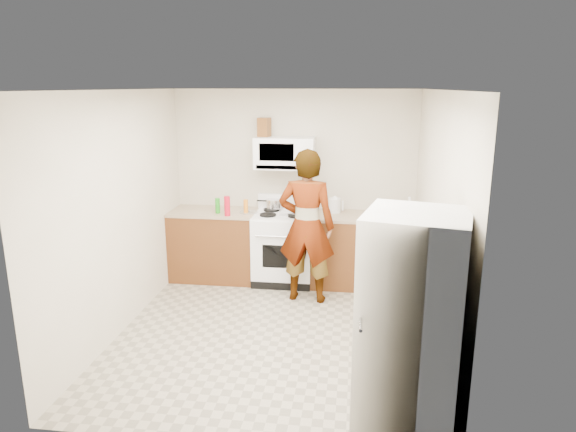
% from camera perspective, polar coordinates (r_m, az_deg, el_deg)
% --- Properties ---
extents(floor, '(3.60, 3.60, 0.00)m').
position_cam_1_polar(floor, '(5.58, -1.61, -12.77)').
color(floor, gray).
rests_on(floor, ground).
extents(back_wall, '(3.20, 0.02, 2.50)m').
position_cam_1_polar(back_wall, '(6.86, 0.68, 3.47)').
color(back_wall, beige).
rests_on(back_wall, floor).
extents(right_wall, '(0.02, 3.60, 2.50)m').
position_cam_1_polar(right_wall, '(5.13, 16.10, -0.82)').
color(right_wall, beige).
rests_on(right_wall, floor).
extents(cabinet_left, '(1.12, 0.62, 0.90)m').
position_cam_1_polar(cabinet_left, '(6.98, -8.16, -3.28)').
color(cabinet_left, brown).
rests_on(cabinet_left, floor).
extents(counter_left, '(1.14, 0.64, 0.03)m').
position_cam_1_polar(counter_left, '(6.85, -8.30, 0.45)').
color(counter_left, '#9D836A').
rests_on(counter_left, cabinet_left).
extents(cabinet_right, '(0.80, 0.62, 0.90)m').
position_cam_1_polar(cabinet_right, '(6.73, 6.13, -3.88)').
color(cabinet_right, brown).
rests_on(cabinet_right, floor).
extents(counter_right, '(0.82, 0.64, 0.03)m').
position_cam_1_polar(counter_right, '(6.60, 6.23, -0.02)').
color(counter_right, '#9D836A').
rests_on(counter_right, cabinet_right).
extents(gas_range, '(0.76, 0.65, 1.13)m').
position_cam_1_polar(gas_range, '(6.77, -0.49, -3.37)').
color(gas_range, white).
rests_on(gas_range, floor).
extents(microwave, '(0.76, 0.38, 0.40)m').
position_cam_1_polar(microwave, '(6.63, -0.36, 7.02)').
color(microwave, white).
rests_on(microwave, back_wall).
extents(person, '(0.71, 0.49, 1.85)m').
position_cam_1_polar(person, '(6.07, 2.07, -1.16)').
color(person, tan).
rests_on(person, floor).
extents(fridge, '(0.84, 0.84, 1.70)m').
position_cam_1_polar(fridge, '(3.88, 13.54, -11.90)').
color(fridge, beige).
rests_on(fridge, floor).
extents(kettle, '(0.17, 0.17, 0.19)m').
position_cam_1_polar(kettle, '(6.69, 5.21, 1.18)').
color(kettle, silver).
rests_on(kettle, counter_right).
extents(jug, '(0.17, 0.17, 0.24)m').
position_cam_1_polar(jug, '(6.69, -2.66, 9.83)').
color(jug, brown).
rests_on(jug, microwave).
extents(saucepan, '(0.25, 0.25, 0.12)m').
position_cam_1_polar(saucepan, '(6.83, -1.57, 1.36)').
color(saucepan, silver).
rests_on(saucepan, gas_range).
extents(tray, '(0.26, 0.18, 0.05)m').
position_cam_1_polar(tray, '(6.57, 0.23, 0.35)').
color(tray, white).
rests_on(tray, gas_range).
extents(bottle_spray, '(0.10, 0.10, 0.25)m').
position_cam_1_polar(bottle_spray, '(6.53, -6.77, 1.10)').
color(bottle_spray, red).
rests_on(bottle_spray, counter_left).
extents(bottle_hot_sauce, '(0.06, 0.06, 0.18)m').
position_cam_1_polar(bottle_hot_sauce, '(6.64, -4.71, 1.07)').
color(bottle_hot_sauce, orange).
rests_on(bottle_hot_sauce, counter_left).
extents(bottle_green_cap, '(0.07, 0.07, 0.20)m').
position_cam_1_polar(bottle_green_cap, '(6.69, -7.83, 1.14)').
color(bottle_green_cap, '#1F8D19').
rests_on(bottle_green_cap, counter_left).
extents(pot_lid, '(0.24, 0.24, 0.01)m').
position_cam_1_polar(pot_lid, '(6.69, -4.42, 0.43)').
color(pot_lid, white).
rests_on(pot_lid, counter_left).
extents(broom, '(0.28, 0.14, 1.32)m').
position_cam_1_polar(broom, '(6.13, 14.08, -3.91)').
color(broom, silver).
rests_on(broom, floor).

